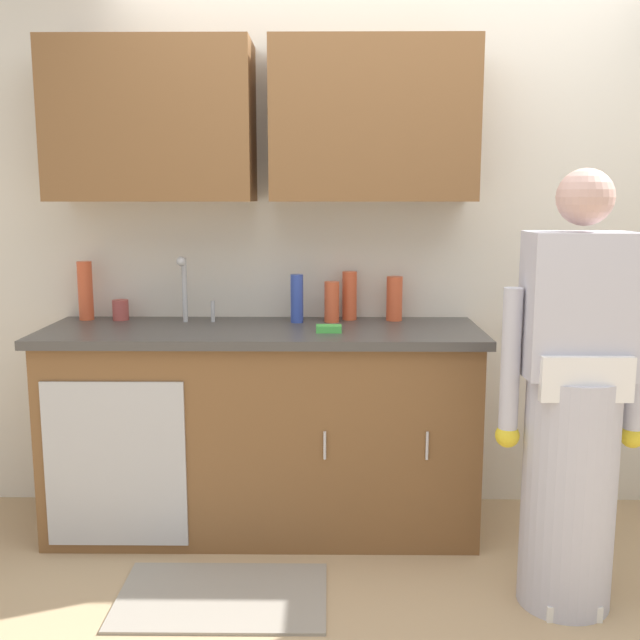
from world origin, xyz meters
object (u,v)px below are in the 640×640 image
at_px(cup_by_sink, 121,310).
at_px(bottle_dish_liquid, 394,299).
at_px(bottle_cleaner_spray, 297,299).
at_px(sponge, 329,329).
at_px(bottle_water_tall, 350,296).
at_px(sink, 188,330).
at_px(bottle_water_short, 85,291).
at_px(bottle_soap, 332,302).
at_px(person_at_sink, 572,426).

bearing_deg(cup_by_sink, bottle_dish_liquid, 0.06).
height_order(bottle_cleaner_spray, sponge, bottle_cleaner_spray).
relative_size(bottle_water_tall, bottle_dish_liquid, 1.10).
relative_size(sink, bottle_dish_liquid, 2.39).
distance_m(bottle_dish_liquid, bottle_water_short, 1.47).
relative_size(sink, bottle_cleaner_spray, 2.22).
height_order(cup_by_sink, sponge, cup_by_sink).
bearing_deg(cup_by_sink, sink, -28.50).
height_order(bottle_cleaner_spray, bottle_soap, bottle_cleaner_spray).
height_order(bottle_cleaner_spray, cup_by_sink, bottle_cleaner_spray).
height_order(bottle_water_tall, cup_by_sink, bottle_water_tall).
distance_m(person_at_sink, bottle_dish_liquid, 1.10).
bearing_deg(bottle_soap, person_at_sink, -42.86).
distance_m(sink, sponge, 0.65).
height_order(bottle_water_short, cup_by_sink, bottle_water_short).
bearing_deg(bottle_water_tall, bottle_dish_liquid, -5.87).
height_order(bottle_water_tall, bottle_soap, bottle_water_tall).
bearing_deg(sink, bottle_dish_liquid, 11.67).
xyz_separation_m(cup_by_sink, sponge, (0.99, -0.31, -0.03)).
bearing_deg(bottle_water_tall, sink, -163.52).
xyz_separation_m(person_at_sink, bottle_water_short, (-2.05, 0.87, 0.39)).
height_order(sink, cup_by_sink, sink).
relative_size(person_at_sink, bottle_water_tall, 7.03).
bearing_deg(person_at_sink, bottle_soap, 137.14).
bearing_deg(bottle_water_short, sponge, -15.22).
bearing_deg(bottle_water_tall, cup_by_sink, -178.79).
distance_m(bottle_water_short, sponge, 1.21).
distance_m(bottle_water_tall, bottle_cleaner_spray, 0.26).
distance_m(bottle_dish_liquid, cup_by_sink, 1.30).
bearing_deg(bottle_dish_liquid, bottle_cleaner_spray, -172.51).
bearing_deg(bottle_soap, bottle_dish_liquid, 9.39).
height_order(person_at_sink, sponge, person_at_sink).
bearing_deg(bottle_dish_liquid, person_at_sink, -56.10).
height_order(bottle_dish_liquid, bottle_cleaner_spray, bottle_cleaner_spray).
bearing_deg(sponge, sink, 169.73).
bearing_deg(bottle_soap, bottle_water_short, 177.38).
bearing_deg(cup_by_sink, bottle_cleaner_spray, -4.01).
bearing_deg(bottle_water_short, bottle_dish_liquid, -0.18).
distance_m(bottle_dish_liquid, bottle_soap, 0.30).
relative_size(bottle_dish_liquid, bottle_soap, 1.10).
height_order(sink, sponge, sink).
height_order(sink, bottle_soap, sink).
xyz_separation_m(sink, bottle_water_tall, (0.73, 0.22, 0.13)).
bearing_deg(cup_by_sink, bottle_soap, -2.72).
bearing_deg(bottle_cleaner_spray, person_at_sink, -37.66).
height_order(bottle_dish_liquid, sponge, bottle_dish_liquid).
bearing_deg(bottle_water_tall, bottle_cleaner_spray, -161.64).
xyz_separation_m(bottle_soap, sponge, (-0.01, -0.26, -0.08)).
relative_size(bottle_water_tall, bottle_soap, 1.21).
height_order(bottle_water_tall, bottle_cleaner_spray, bottle_water_tall).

